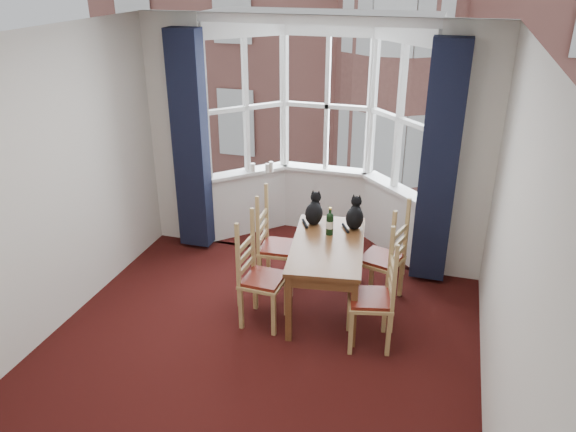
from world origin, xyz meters
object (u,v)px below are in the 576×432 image
at_px(chair_left_near, 255,279).
at_px(cat_right, 355,216).
at_px(chair_left_far, 271,248).
at_px(candle_short, 267,168).
at_px(wine_bottle, 330,223).
at_px(chair_right_near, 380,300).
at_px(candle_extra, 271,167).
at_px(chair_right_far, 389,262).
at_px(cat_left, 314,211).
at_px(candle_tall, 253,167).
at_px(dining_table, 327,252).

bearing_deg(chair_left_near, cat_right, 46.55).
bearing_deg(chair_left_far, candle_short, 109.81).
bearing_deg(wine_bottle, chair_right_near, -46.27).
height_order(chair_left_far, cat_right, cat_right).
bearing_deg(wine_bottle, candle_extra, 129.38).
relative_size(candle_short, candle_extra, 0.82).
height_order(chair_right_far, cat_right, cat_right).
relative_size(chair_left_far, chair_right_near, 1.00).
relative_size(cat_right, wine_bottle, 1.20).
xyz_separation_m(cat_right, wine_bottle, (-0.22, -0.23, -0.00)).
xyz_separation_m(cat_left, candle_extra, (-0.83, 1.06, 0.06)).
distance_m(wine_bottle, candle_tall, 1.76).
bearing_deg(dining_table, wine_bottle, 98.28).
xyz_separation_m(chair_right_near, candle_tall, (-1.90, 1.88, 0.45)).
distance_m(dining_table, cat_left, 0.55).
relative_size(chair_right_far, wine_bottle, 3.10).
relative_size(dining_table, wine_bottle, 4.70).
distance_m(chair_right_near, cat_right, 1.06).
bearing_deg(candle_short, chair_right_near, -48.07).
height_order(dining_table, cat_left, cat_left).
bearing_deg(dining_table, candle_tall, 132.22).
height_order(chair_left_near, chair_right_near, same).
relative_size(chair_left_near, chair_right_far, 1.00).
bearing_deg(chair_left_far, cat_left, 22.38).
distance_m(chair_right_far, candle_tall, 2.25).
distance_m(chair_right_far, wine_bottle, 0.74).
height_order(chair_left_far, chair_right_far, same).
xyz_separation_m(chair_right_near, cat_right, (-0.42, 0.89, 0.41)).
bearing_deg(wine_bottle, cat_right, 46.84).
relative_size(chair_right_near, candle_extra, 6.72).
xyz_separation_m(chair_left_near, chair_right_near, (1.23, -0.03, 0.00)).
xyz_separation_m(chair_right_near, wine_bottle, (-0.63, 0.66, 0.40)).
bearing_deg(dining_table, chair_left_near, -146.32).
xyz_separation_m(dining_table, chair_left_near, (-0.63, -0.42, -0.17)).
relative_size(cat_left, candle_extra, 2.61).
bearing_deg(cat_left, chair_left_far, -157.62).
bearing_deg(chair_left_near, chair_left_far, 94.76).
height_order(chair_right_far, candle_short, candle_short).
relative_size(chair_right_near, cat_right, 2.59).
xyz_separation_m(dining_table, candle_short, (-1.12, 1.46, 0.28)).
xyz_separation_m(cat_left, candle_tall, (-1.05, 1.01, 0.04)).
relative_size(chair_left_far, cat_right, 2.59).
bearing_deg(chair_right_far, candle_short, 145.61).
bearing_deg(chair_right_near, candle_tall, 135.26).
height_order(cat_right, candle_short, cat_right).
distance_m(chair_left_near, chair_right_far, 1.41).
distance_m(candle_tall, candle_extra, 0.23).
height_order(chair_left_far, cat_left, cat_left).
bearing_deg(candle_short, cat_right, -38.16).
bearing_deg(candle_extra, chair_right_near, -49.07).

